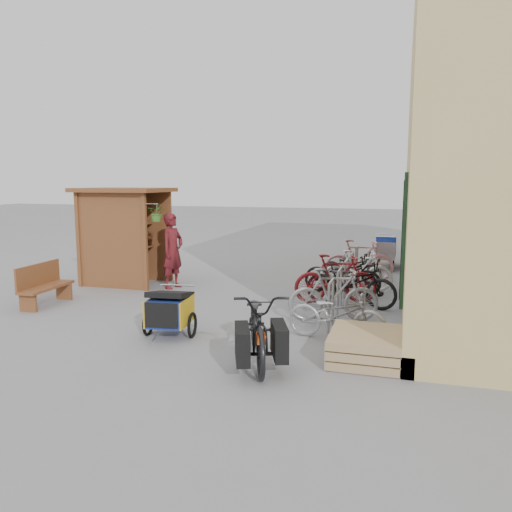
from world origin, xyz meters
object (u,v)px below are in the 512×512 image
(person_kiosk, at_px, (173,251))
(bike_3, at_px, (336,279))
(bench, at_px, (43,284))
(bike_4, at_px, (342,274))
(bike_6, at_px, (352,267))
(bike_7, at_px, (359,260))
(kiosk, at_px, (122,222))
(bike_2, at_px, (351,283))
(pallet_stack, at_px, (365,346))
(bike_1, at_px, (334,295))
(shopping_carts, at_px, (386,248))
(bike_0, at_px, (337,314))
(child_trailer, at_px, (170,309))
(bike_5, at_px, (358,271))
(cargo_bike, at_px, (258,326))

(person_kiosk, xyz_separation_m, bike_3, (3.98, -0.47, -0.38))
(bench, bearing_deg, bike_4, 22.43)
(bike_6, xyz_separation_m, bike_7, (0.15, 0.33, 0.14))
(person_kiosk, bearing_deg, kiosk, 98.56)
(bike_2, distance_m, bike_6, 2.44)
(kiosk, height_order, bike_2, kiosk)
(pallet_stack, height_order, bike_1, bike_1)
(person_kiosk, bearing_deg, bike_7, -49.66)
(bike_2, bearing_deg, shopping_carts, 4.09)
(bike_3, relative_size, bike_4, 0.99)
(shopping_carts, relative_size, bike_7, 0.88)
(person_kiosk, xyz_separation_m, bike_0, (4.31, -2.90, -0.48))
(person_kiosk, distance_m, bike_1, 4.53)
(kiosk, height_order, child_trailer, kiosk)
(child_trailer, relative_size, bike_7, 0.78)
(person_kiosk, distance_m, bike_4, 4.05)
(pallet_stack, height_order, bike_3, bike_3)
(child_trailer, xyz_separation_m, bike_2, (2.68, 2.85, 0.05))
(kiosk, height_order, bench, kiosk)
(bike_1, bearing_deg, person_kiosk, 49.28)
(pallet_stack, height_order, bike_5, bike_5)
(person_kiosk, relative_size, bike_2, 0.95)
(kiosk, height_order, bike_5, kiosk)
(bike_7, bearing_deg, bike_5, 167.73)
(bench, bearing_deg, kiosk, 77.62)
(shopping_carts, bearing_deg, child_trailer, -111.99)
(kiosk, height_order, bike_1, kiosk)
(person_kiosk, bearing_deg, shopping_carts, -33.54)
(kiosk, height_order, shopping_carts, kiosk)
(bike_7, bearing_deg, bike_4, 155.80)
(bike_2, xyz_separation_m, bike_6, (-0.22, 2.43, -0.09))
(pallet_stack, xyz_separation_m, child_trailer, (-3.21, 0.24, 0.24))
(kiosk, distance_m, person_kiosk, 1.59)
(bike_1, bearing_deg, bike_2, -25.52)
(bench, height_order, bike_5, bike_5)
(kiosk, bearing_deg, shopping_carts, 34.56)
(child_trailer, height_order, bike_3, bike_3)
(pallet_stack, distance_m, bike_2, 3.15)
(bench, height_order, bike_7, bike_7)
(kiosk, xyz_separation_m, bike_0, (5.75, -3.03, -1.13))
(bike_2, xyz_separation_m, bike_5, (0.01, 1.53, -0.01))
(bike_2, xyz_separation_m, bike_7, (-0.07, 2.76, 0.04))
(bike_3, bearing_deg, kiosk, 66.19)
(child_trailer, relative_size, person_kiosk, 0.78)
(bike_0, relative_size, bike_7, 0.89)
(bike_4, relative_size, bike_7, 0.98)
(pallet_stack, relative_size, person_kiosk, 0.66)
(cargo_bike, bearing_deg, kiosk, 117.12)
(person_kiosk, distance_m, bike_6, 4.49)
(bike_5, bearing_deg, bike_7, -6.73)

